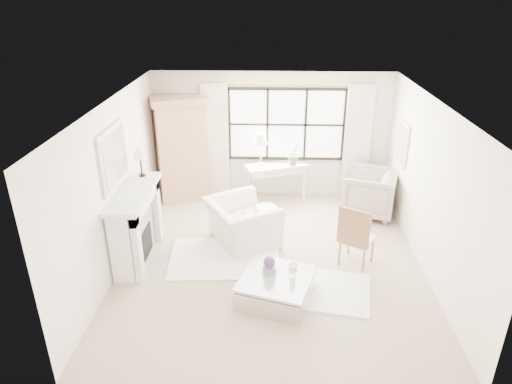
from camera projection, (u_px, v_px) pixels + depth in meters
floor at (270, 260)px, 7.78m from camera, size 5.50×5.50×0.00m
ceiling at (273, 103)px, 6.66m from camera, size 5.50×5.50×0.00m
wall_back at (272, 136)px, 9.72m from camera, size 5.00×0.00×5.00m
wall_front at (270, 295)px, 4.72m from camera, size 5.00×0.00×5.00m
wall_left at (116, 185)px, 7.30m from camera, size 0.00×5.50×5.50m
wall_right at (431, 190)px, 7.14m from camera, size 0.00×5.50×5.50m
window_pane at (286, 125)px, 9.59m from camera, size 2.40×0.02×1.50m
window_frame at (286, 125)px, 9.58m from camera, size 2.50×0.04×1.50m
curtain_rod at (288, 83)px, 9.18m from camera, size 3.30×0.04×0.04m
curtain_left at (216, 141)px, 9.72m from camera, size 0.55×0.10×2.47m
curtain_right at (357, 143)px, 9.62m from camera, size 0.55×0.10×2.47m
fireplace at (134, 224)px, 7.59m from camera, size 0.58×1.66×1.26m
mirror_frame at (113, 157)px, 7.10m from camera, size 0.05×1.15×0.95m
mirror_glass at (115, 157)px, 7.10m from camera, size 0.02×1.00×0.80m
art_frame at (403, 143)px, 8.61m from camera, size 0.04×0.62×0.82m
art_canvas at (402, 143)px, 8.61m from camera, size 0.01×0.52×0.72m
mantel_lamp at (140, 155)px, 7.73m from camera, size 0.22×0.22×0.51m
armoire at (182, 148)px, 9.60m from camera, size 1.29×1.03×2.24m
console_table at (276, 182)px, 9.84m from camera, size 1.38×0.87×0.80m
console_lamp at (261, 139)px, 9.45m from camera, size 0.28×0.28×0.69m
orchid_plant at (294, 154)px, 9.57m from camera, size 0.35×0.34×0.49m
side_table at (266, 215)px, 8.57m from camera, size 0.40×0.40×0.51m
rug_left at (225, 258)px, 7.81m from camera, size 1.94×1.43×0.03m
rug_right at (321, 289)px, 7.01m from camera, size 1.63×1.34×0.03m
club_armchair at (242, 223)px, 8.17m from camera, size 1.53×1.58×0.79m
wingback_chair at (369, 193)px, 9.20m from camera, size 1.26×1.24×0.92m
french_chair at (356, 248)px, 7.55m from camera, size 0.66×0.66×1.08m
coffee_table at (276, 288)px, 6.75m from camera, size 1.25×1.25×0.38m
planter_box at (269, 271)px, 6.72m from camera, size 0.20×0.20×0.12m
planter_flowers at (269, 262)px, 6.66m from camera, size 0.17×0.17×0.17m
pillar_candle at (293, 280)px, 6.52m from camera, size 0.08×0.08×0.12m
coffee_vase at (293, 264)px, 6.85m from camera, size 0.16×0.16×0.15m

